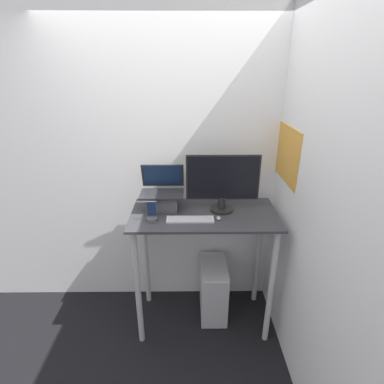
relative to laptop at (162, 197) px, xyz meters
name	(u,v)px	position (x,y,z in m)	size (l,w,h in m)	color
ground_plane	(204,344)	(0.33, -0.38, -1.17)	(12.00, 12.00, 0.00)	black
wall_back	(203,170)	(0.33, 0.28, 0.13)	(6.00, 0.05, 2.60)	silver
wall_side_right	(305,202)	(0.99, -0.38, 0.13)	(0.06, 6.00, 2.60)	silver
desk	(204,238)	(0.33, -0.09, -0.33)	(1.15, 0.58, 1.07)	#333338
laptop	(162,197)	(0.00, 0.00, 0.00)	(0.34, 0.28, 0.34)	#4C4C51
monitor	(223,183)	(0.47, -0.04, 0.13)	(0.57, 0.18, 0.45)	black
keyboard	(190,219)	(0.22, -0.21, -0.09)	(0.35, 0.10, 0.02)	silver
mouse	(219,218)	(0.44, -0.20, -0.09)	(0.03, 0.05, 0.02)	#99999E
cell_phone	(152,216)	(-0.06, -0.21, -0.06)	(0.08, 0.08, 0.16)	#4C4C51
computer_tower	(213,289)	(0.43, -0.01, -0.92)	(0.23, 0.43, 0.51)	silver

